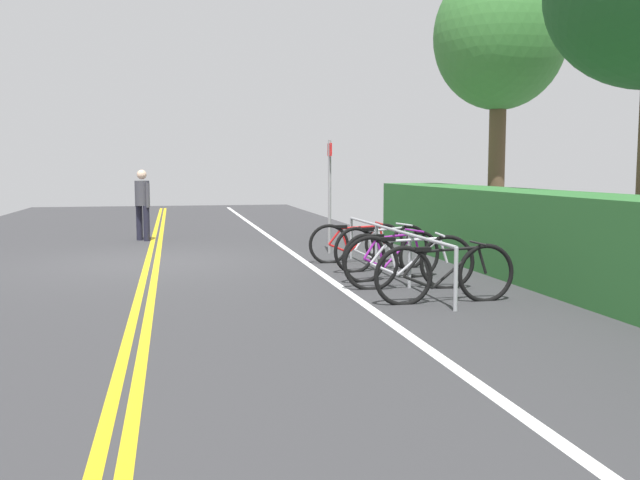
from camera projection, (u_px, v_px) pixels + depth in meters
name	position (u px, v px, depth m)	size (l,w,h in m)	color
ground_plane	(152.00, 264.00, 12.11)	(36.88, 10.69, 0.05)	#353538
centre_line_yellow_inner	(147.00, 263.00, 12.09)	(33.19, 0.10, 0.00)	gold
centre_line_yellow_outer	(157.00, 262.00, 12.13)	(33.19, 0.10, 0.00)	gold
bike_lane_stripe_white	(300.00, 258.00, 12.65)	(33.19, 0.12, 0.00)	white
bike_rack	(392.00, 240.00, 10.28)	(4.82, 0.05, 0.75)	#9EA0A5
bicycle_0	(357.00, 243.00, 12.10)	(0.46, 1.68, 0.72)	black
bicycle_1	(382.00, 248.00, 11.19)	(0.57, 1.71, 0.76)	black
bicycle_2	(392.00, 256.00, 10.25)	(0.59, 1.65, 0.75)	black
bicycle_3	(409.00, 262.00, 9.44)	(0.46, 1.80, 0.78)	black
bicycle_4	(445.00, 274.00, 8.48)	(0.46, 1.81, 0.76)	black
pedestrian	(142.00, 200.00, 15.66)	(0.40, 0.34, 1.59)	#1E1E2D
sign_post_near	(330.00, 185.00, 13.29)	(0.36, 0.06, 2.15)	gray
hedge_backdrop	(583.00, 243.00, 9.26)	(13.77, 1.29, 1.29)	#2D6B30
tree_near_left	(500.00, 38.00, 14.33)	(2.71, 2.71, 5.81)	brown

